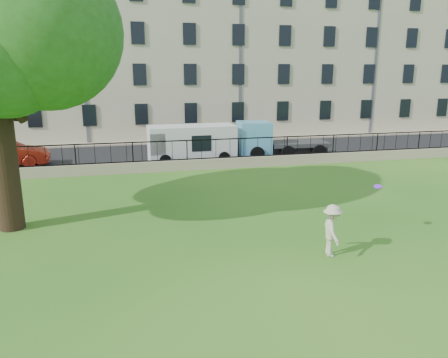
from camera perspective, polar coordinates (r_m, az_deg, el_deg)
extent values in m
plane|color=#205F16|center=(13.74, 2.92, -9.77)|extent=(120.00, 120.00, 0.00)
cube|color=gray|center=(24.87, -4.81, 1.85)|extent=(50.00, 0.40, 0.60)
cube|color=black|center=(24.80, -4.83, 2.60)|extent=(50.00, 0.05, 0.06)
cube|color=black|center=(24.61, -4.88, 5.04)|extent=(50.00, 0.05, 0.06)
cube|color=black|center=(29.49, -6.19, 3.17)|extent=(60.00, 9.00, 0.01)
cube|color=gray|center=(34.57, -7.30, 4.84)|extent=(60.00, 1.40, 0.12)
cube|color=beige|center=(39.82, -8.53, 15.31)|extent=(56.00, 10.00, 13.00)
cylinder|color=black|center=(16.96, -26.69, 1.74)|extent=(0.86, 0.86, 4.73)
sphere|color=#255216|center=(15.58, -22.45, 17.31)|extent=(4.93, 4.93, 4.93)
imported|color=beige|center=(13.73, 13.93, -6.55)|extent=(0.78, 1.14, 1.62)
cylinder|color=#782AF1|center=(15.31, 19.47, -0.93)|extent=(0.31, 0.30, 0.12)
imported|color=maroon|center=(28.47, -26.68, 2.96)|extent=(4.88, 1.89, 1.58)
cube|color=silver|center=(27.15, -4.23, 4.64)|extent=(5.35, 2.20, 2.22)
cube|color=#5BA7D6|center=(28.64, 7.42, 5.18)|extent=(5.70, 2.33, 2.34)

